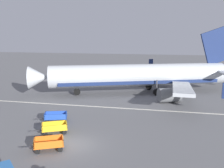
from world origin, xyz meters
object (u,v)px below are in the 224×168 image
Objects in this scene: airplane at (145,75)px; baggage_cart_nearest at (49,143)px; baggage_cart_third_in_row at (56,117)px; baggage_cart_second_in_row at (54,128)px.

airplane reaches higher than baggage_cart_nearest.
airplane is at bearing 62.91° from baggage_cart_third_in_row.
baggage_cart_nearest and baggage_cart_second_in_row have the same top height.
baggage_cart_second_in_row is 0.97× the size of baggage_cart_third_in_row.
baggage_cart_third_in_row is at bearing -117.09° from airplane.
baggage_cart_nearest is 3.84m from baggage_cart_second_in_row.
baggage_cart_nearest is (-6.17, -23.90, -2.45)m from airplane.
baggage_cart_third_in_row is (-8.68, -16.97, -2.45)m from airplane.
baggage_cart_second_in_row is at bearing -67.57° from baggage_cart_third_in_row.
baggage_cart_nearest is at bearing -104.48° from airplane.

